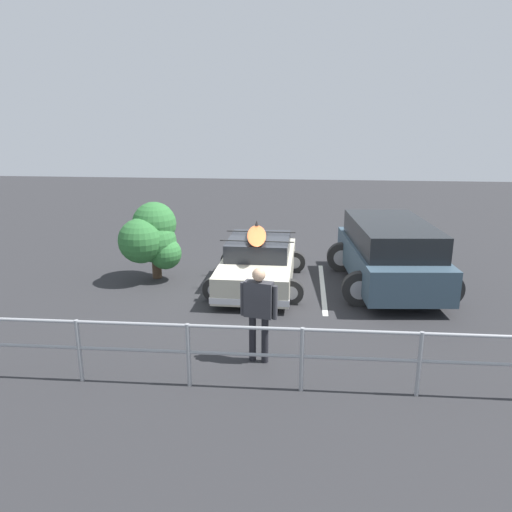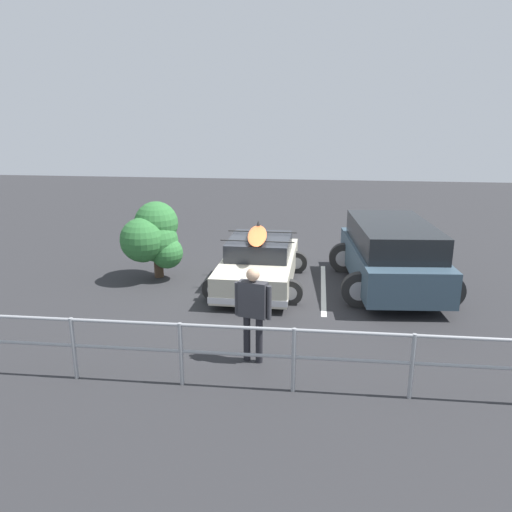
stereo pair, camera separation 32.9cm
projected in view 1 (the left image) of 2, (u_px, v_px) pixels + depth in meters
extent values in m
cube|color=#28282B|center=(255.00, 288.00, 12.63)|extent=(44.00, 44.00, 0.02)
cube|color=silver|center=(323.00, 287.00, 12.63)|extent=(0.12, 3.78, 0.00)
cube|color=#B7B29E|center=(258.00, 268.00, 12.65)|extent=(1.79, 3.93, 0.62)
cube|color=#23262B|center=(259.00, 246.00, 12.65)|extent=(1.55, 1.90, 0.44)
cube|color=silver|center=(249.00, 302.00, 10.87)|extent=(1.77, 0.13, 0.14)
cube|color=silver|center=(265.00, 255.00, 14.53)|extent=(1.77, 0.13, 0.14)
cylinder|color=black|center=(291.00, 292.00, 11.44)|extent=(0.59, 0.18, 0.59)
cylinder|color=#99999E|center=(291.00, 292.00, 11.44)|extent=(0.32, 0.19, 0.32)
cylinder|color=black|center=(215.00, 289.00, 11.63)|extent=(0.59, 0.18, 0.59)
cylinder|color=#99999E|center=(215.00, 289.00, 11.63)|extent=(0.32, 0.19, 0.32)
cylinder|color=black|center=(295.00, 262.00, 13.76)|extent=(0.59, 0.18, 0.59)
cylinder|color=#99999E|center=(295.00, 262.00, 13.76)|extent=(0.32, 0.19, 0.32)
cylinder|color=black|center=(231.00, 260.00, 13.95)|extent=(0.59, 0.18, 0.59)
cylinder|color=#99999E|center=(231.00, 260.00, 13.95)|extent=(0.32, 0.19, 0.32)
cylinder|color=black|center=(257.00, 241.00, 12.09)|extent=(1.82, 0.06, 0.03)
cylinder|color=black|center=(261.00, 232.00, 13.08)|extent=(1.82, 0.06, 0.03)
ellipsoid|color=orange|center=(257.00, 235.00, 12.45)|extent=(0.68, 2.30, 0.09)
cone|color=black|center=(257.00, 223.00, 13.29)|extent=(0.10, 0.10, 0.14)
cube|color=#334756|center=(389.00, 261.00, 12.52)|extent=(2.30, 4.52, 0.80)
cube|color=black|center=(391.00, 234.00, 12.33)|extent=(2.06, 3.55, 0.61)
cylinder|color=black|center=(370.00, 236.00, 14.69)|extent=(0.73, 0.24, 0.72)
cylinder|color=black|center=(446.00, 289.00, 11.32)|extent=(0.80, 0.22, 0.80)
cylinder|color=#99999E|center=(446.00, 289.00, 11.32)|extent=(0.44, 0.23, 0.44)
cylinder|color=black|center=(359.00, 289.00, 11.33)|extent=(0.80, 0.22, 0.80)
cylinder|color=#99999E|center=(359.00, 289.00, 11.33)|extent=(0.44, 0.23, 0.44)
cylinder|color=black|center=(412.00, 257.00, 13.84)|extent=(0.80, 0.22, 0.80)
cylinder|color=#99999E|center=(412.00, 257.00, 13.84)|extent=(0.44, 0.23, 0.44)
cylinder|color=black|center=(341.00, 257.00, 13.86)|extent=(0.80, 0.22, 0.80)
cylinder|color=#99999E|center=(341.00, 257.00, 13.86)|extent=(0.44, 0.23, 0.44)
cylinder|color=black|center=(265.00, 340.00, 8.71)|extent=(0.12, 0.12, 0.85)
cylinder|color=black|center=(253.00, 338.00, 8.78)|extent=(0.12, 0.12, 0.85)
cube|color=#333338|center=(259.00, 299.00, 8.54)|extent=(0.53, 0.30, 0.64)
sphere|color=#D6A884|center=(259.00, 275.00, 8.42)|extent=(0.23, 0.23, 0.23)
cylinder|color=#333338|center=(275.00, 303.00, 8.46)|extent=(0.09, 0.09, 0.60)
cylinder|color=#333338|center=(243.00, 299.00, 8.64)|extent=(0.09, 0.09, 0.60)
cylinder|color=gray|center=(419.00, 364.00, 7.62)|extent=(0.07, 0.07, 1.07)
cylinder|color=gray|center=(302.00, 360.00, 7.76)|extent=(0.07, 0.07, 1.07)
cylinder|color=gray|center=(189.00, 355.00, 7.91)|extent=(0.07, 0.07, 1.07)
cylinder|color=gray|center=(79.00, 351.00, 8.05)|extent=(0.07, 0.07, 1.07)
cylinder|color=gray|center=(244.00, 328.00, 7.70)|extent=(8.96, 0.16, 0.06)
cylinder|color=gray|center=(245.00, 354.00, 7.82)|extent=(8.96, 0.16, 0.06)
cylinder|color=#4C3828|center=(157.00, 269.00, 13.32)|extent=(0.25, 0.25, 0.49)
sphere|color=#2D6B33|center=(165.00, 253.00, 12.93)|extent=(0.83, 0.83, 0.83)
sphere|color=#2D6B33|center=(141.00, 241.00, 12.68)|extent=(1.16, 1.16, 1.16)
sphere|color=#2D6B33|center=(154.00, 224.00, 12.98)|extent=(1.14, 1.14, 1.14)
sphere|color=#2D6B33|center=(155.00, 242.00, 12.95)|extent=(1.11, 1.11, 1.11)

